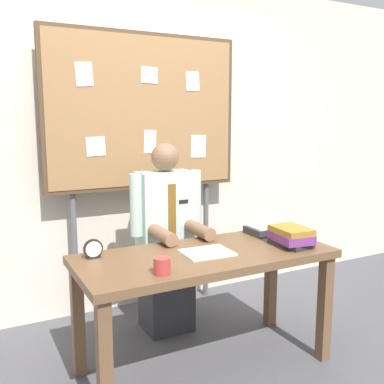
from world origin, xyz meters
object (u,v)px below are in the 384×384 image
object	(u,v)px
desk	(205,269)
bulletin_board	(144,115)
open_notebook	(207,253)
desk_clock	(93,250)
person	(167,245)
paper_tray	(266,230)
book_stack	(291,236)
coffee_mug	(162,266)

from	to	relation	value
desk	bulletin_board	xyz separation A→B (m)	(0.00, 0.97, 0.94)
bulletin_board	open_notebook	distance (m)	1.29
open_notebook	desk_clock	size ratio (longest dim) A/B	2.57
person	paper_tray	distance (m)	0.73
paper_tray	desk_clock	bearing A→B (deg)	179.57
desk	book_stack	size ratio (longest dim) A/B	5.27
bulletin_board	desk_clock	world-z (taller)	bulletin_board
book_stack	desk_clock	bearing A→B (deg)	164.30
desk	open_notebook	distance (m)	0.11
open_notebook	book_stack	bearing A→B (deg)	-10.72
desk	open_notebook	world-z (taller)	open_notebook
person	coffee_mug	xyz separation A→B (m)	(-0.39, -0.80, 0.15)
coffee_mug	paper_tray	bearing A→B (deg)	23.11
book_stack	paper_tray	size ratio (longest dim) A/B	1.15
bulletin_board	open_notebook	size ratio (longest dim) A/B	7.52
bulletin_board	coffee_mug	size ratio (longest dim) A/B	24.60
person	book_stack	world-z (taller)	person
book_stack	open_notebook	bearing A→B (deg)	169.28
person	desk_clock	distance (m)	0.75
person	coffee_mug	distance (m)	0.90
bulletin_board	paper_tray	xyz separation A→B (m)	(0.61, -0.77, -0.81)
book_stack	coffee_mug	size ratio (longest dim) A/B	3.33
desk_clock	open_notebook	bearing A→B (deg)	-19.85
coffee_mug	desk	bearing A→B (deg)	29.94
desk	book_stack	distance (m)	0.60
person	open_notebook	world-z (taller)	person
desk	paper_tray	world-z (taller)	paper_tray
person	coffee_mug	bearing A→B (deg)	-115.70
bulletin_board	paper_tray	world-z (taller)	bulletin_board
desk_clock	coffee_mug	xyz separation A→B (m)	(0.25, -0.43, -0.01)
desk	open_notebook	xyz separation A→B (m)	(0.00, -0.02, 0.11)
person	open_notebook	xyz separation A→B (m)	(0.00, -0.60, 0.11)
bulletin_board	book_stack	bearing A→B (deg)	-63.05
person	paper_tray	xyz separation A→B (m)	(0.61, -0.38, 0.13)
open_notebook	paper_tray	distance (m)	0.64
person	bulletin_board	size ratio (longest dim) A/B	0.63
desk	person	size ratio (longest dim) A/B	1.13
person	desk_clock	size ratio (longest dim) A/B	12.20
open_notebook	bulletin_board	bearing A→B (deg)	90.14
book_stack	open_notebook	world-z (taller)	book_stack
desk	desk_clock	world-z (taller)	desk_clock
paper_tray	book_stack	bearing A→B (deg)	-98.27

